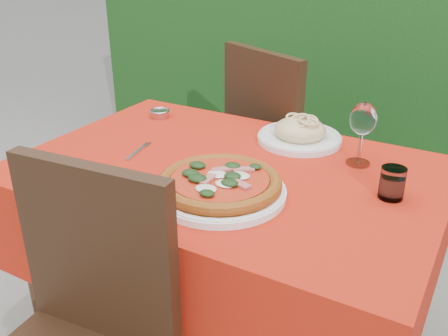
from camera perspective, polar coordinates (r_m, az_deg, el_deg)
The scene contains 9 objects.
hedge at distance 2.87m, azimuth 16.34°, elevation 14.67°, with size 3.20×0.55×1.78m.
dining_table at distance 1.58m, azimuth 0.28°, elevation -4.80°, with size 1.26×0.86×0.75m.
chair_far at distance 2.17m, azimuth 6.32°, elevation 2.64°, with size 0.59×0.59×0.98m.
pizza_plate at distance 1.33m, azimuth -0.46°, elevation -2.00°, with size 0.42×0.42×0.07m.
pasta_plate at distance 1.71m, azimuth 8.64°, elevation 3.92°, with size 0.28×0.28×0.08m.
water_glass at distance 1.39m, azimuth 18.65°, elevation -1.81°, with size 0.07×0.07×0.09m.
wine_glass at distance 1.54m, azimuth 15.60°, elevation 5.13°, with size 0.08×0.08×0.20m.
fork at distance 1.63m, azimuth -10.00°, elevation 1.75°, with size 0.02×0.17×0.00m, color #B6B6BE.
steel_ramekin at distance 1.95m, azimuth -7.32°, elevation 6.16°, with size 0.07×0.07×0.03m, color #B3B3BA.
Camera 1 is at (0.68, -1.19, 1.39)m, focal length 40.00 mm.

